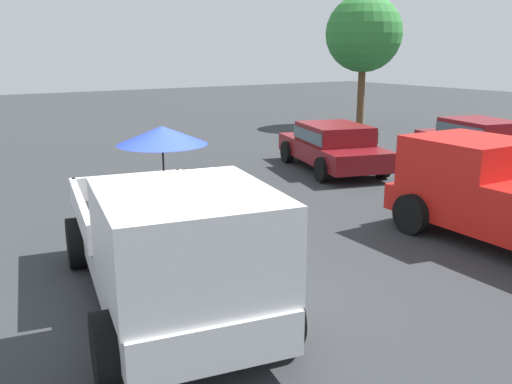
{
  "coord_description": "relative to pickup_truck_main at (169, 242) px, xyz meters",
  "views": [
    {
      "loc": [
        6.64,
        -2.78,
        3.38
      ],
      "look_at": [
        -0.77,
        2.04,
        1.1
      ],
      "focal_mm": 38.89,
      "sensor_mm": 36.0,
      "label": 1
    }
  ],
  "objects": [
    {
      "name": "tree_by_lot",
      "position": [
        -12.42,
        15.06,
        3.06
      ],
      "size": [
        3.37,
        3.37,
        5.75
      ],
      "color": "brown",
      "rests_on": "ground"
    },
    {
      "name": "parked_sedan_near",
      "position": [
        -5.72,
        7.67,
        -0.24
      ],
      "size": [
        4.62,
        2.89,
        1.33
      ],
      "rotation": [
        0.0,
        0.0,
        2.86
      ],
      "color": "black",
      "rests_on": "ground"
    },
    {
      "name": "parked_sedan_far",
      "position": [
        -4.0,
        12.06,
        -0.24
      ],
      "size": [
        4.58,
        2.67,
        1.33
      ],
      "rotation": [
        0.0,
        0.0,
        -0.22
      ],
      "color": "black",
      "rests_on": "ground"
    },
    {
      "name": "pickup_truck_main",
      "position": [
        0.0,
        0.0,
        0.0
      ],
      "size": [
        5.31,
        3.0,
        2.26
      ],
      "rotation": [
        0.0,
        0.0,
        -0.19
      ],
      "color": "black",
      "rests_on": "ground"
    },
    {
      "name": "ground_plane",
      "position": [
        -0.41,
        0.06,
        -0.98
      ],
      "size": [
        80.0,
        80.0,
        0.0
      ],
      "primitive_type": "plane",
      "color": "#2D3033"
    }
  ]
}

